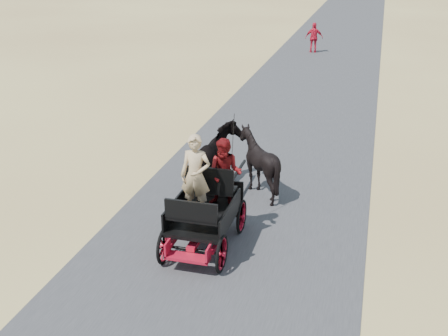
% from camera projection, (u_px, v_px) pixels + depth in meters
% --- Properties ---
extents(ground, '(140.00, 140.00, 0.00)m').
position_uv_depth(ground, '(239.00, 220.00, 13.46)').
color(ground, tan).
extents(road, '(6.00, 140.00, 0.01)m').
position_uv_depth(road, '(239.00, 220.00, 13.46)').
color(road, '#38383A').
rests_on(road, ground).
extents(carriage, '(1.30, 2.40, 0.72)m').
position_uv_depth(carriage, '(205.00, 230.00, 12.25)').
color(carriage, black).
rests_on(carriage, ground).
extents(horse_left, '(0.91, 2.01, 1.70)m').
position_uv_depth(horse_left, '(218.00, 159.00, 14.87)').
color(horse_left, black).
rests_on(horse_left, ground).
extents(horse_right, '(1.37, 1.54, 1.70)m').
position_uv_depth(horse_right, '(258.00, 163.00, 14.60)').
color(horse_right, black).
rests_on(horse_right, ground).
extents(driver_man, '(0.66, 0.43, 1.80)m').
position_uv_depth(driver_man, '(196.00, 176.00, 11.86)').
color(driver_man, tan).
rests_on(driver_man, carriage).
extents(passenger_woman, '(0.77, 0.60, 1.58)m').
position_uv_depth(passenger_woman, '(225.00, 173.00, 12.27)').
color(passenger_woman, '#660C0F').
rests_on(passenger_woman, carriage).
extents(pedestrian, '(1.06, 0.56, 1.73)m').
position_uv_depth(pedestrian, '(314.00, 38.00, 32.71)').
color(pedestrian, red).
rests_on(pedestrian, ground).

